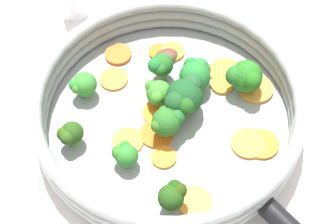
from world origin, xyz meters
The scene contains 30 objects.
ground_plane centered at (0.00, 0.00, 0.00)m, with size 4.00×4.00×0.00m, color white.
skillet centered at (0.00, 0.00, 0.01)m, with size 0.33×0.33×0.02m, color #939699.
skillet_rim_wall centered at (0.00, 0.00, 0.04)m, with size 0.35×0.35×0.05m.
skillet_rivet_left centered at (-0.01, 0.16, 0.02)m, with size 0.01×0.01×0.01m, color #909B9B.
skillet_rivet_right centered at (-0.07, 0.14, 0.02)m, with size 0.01×0.01×0.01m, color #91959B.
carrot_slice_0 centered at (-0.13, 0.01, 0.02)m, with size 0.05×0.05×0.01m, color orange.
carrot_slice_1 centered at (-0.09, -0.01, 0.02)m, with size 0.03×0.03×0.01m, color orange.
carrot_slice_2 centered at (-0.04, -0.11, 0.02)m, with size 0.03×0.03×0.00m, color orange.
carrot_slice_3 centered at (-0.09, 0.09, 0.02)m, with size 0.04×0.04×0.00m, color orange.
carrot_slice_4 centered at (0.03, 0.05, 0.02)m, with size 0.03×0.03×0.00m, color orange.
carrot_slice_5 centered at (0.02, 0.02, 0.02)m, with size 0.04×0.04×0.00m, color #DD5E13.
carrot_slice_6 centered at (0.03, 0.12, 0.02)m, with size 0.04×0.04×0.00m, color orange.
carrot_slice_7 centered at (0.04, -0.09, 0.02)m, with size 0.04×0.04×0.00m, color orange.
carrot_slice_8 centered at (0.01, -0.13, 0.02)m, with size 0.04×0.04×0.01m, color orange.
carrot_slice_9 centered at (-0.06, -0.10, 0.02)m, with size 0.03×0.03×0.00m, color orange.
carrot_slice_10 centered at (-0.11, -0.03, 0.02)m, with size 0.05×0.05×0.00m, color orange.
carrot_slice_11 centered at (0.06, 0.01, 0.02)m, with size 0.04×0.04×0.00m, color orange.
carrot_slice_12 centered at (-0.07, 0.08, 0.02)m, with size 0.04×0.04×0.00m, color orange.
carrot_slice_13 centered at (0.01, -0.01, 0.02)m, with size 0.05×0.05×0.00m, color orange.
broccoli_floret_0 centered at (-0.02, 0.00, 0.05)m, with size 0.06×0.05×0.06m.
broccoli_floret_1 centered at (-0.02, -0.06, 0.04)m, with size 0.04×0.03×0.05m.
broccoli_floret_2 centered at (0.00, -0.03, 0.04)m, with size 0.03×0.04×0.04m.
broccoli_floret_3 centered at (0.08, 0.04, 0.04)m, with size 0.03×0.03×0.04m.
broccoli_floret_4 centered at (0.05, 0.11, 0.05)m, with size 0.04×0.03×0.04m.
broccoli_floret_5 centered at (-0.11, 0.01, 0.05)m, with size 0.05×0.05×0.05m.
broccoli_floret_6 centered at (-0.06, -0.03, 0.04)m, with size 0.05×0.05×0.05m.
broccoli_floret_7 centered at (0.01, 0.02, 0.05)m, with size 0.05×0.04×0.05m.
broccoli_floret_8 centered at (0.08, -0.08, 0.04)m, with size 0.04×0.03×0.04m.
broccoli_floret_9 centered at (0.13, -0.02, 0.04)m, with size 0.03×0.03×0.04m.
mushroom_piece_0 centered at (-0.04, -0.09, 0.02)m, with size 0.03×0.03×0.01m, color brown.
Camera 1 is at (0.18, 0.36, 0.63)m, focal length 60.00 mm.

